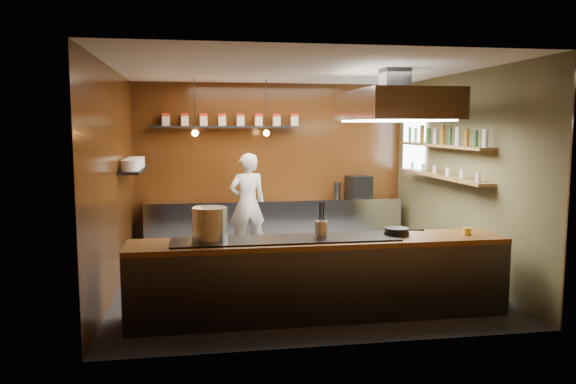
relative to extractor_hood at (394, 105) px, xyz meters
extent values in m
plane|color=black|center=(-1.30, 0.40, -2.51)|extent=(5.00, 5.00, 0.00)
plane|color=#381B0A|center=(-1.30, 2.90, -1.01)|extent=(5.00, 0.00, 5.00)
plane|color=#381B0A|center=(-3.80, 0.40, -1.01)|extent=(0.00, 5.00, 5.00)
plane|color=#4D4E2C|center=(1.20, 0.40, -1.01)|extent=(0.00, 5.00, 5.00)
plane|color=silver|center=(-1.30, 0.40, 0.49)|extent=(5.00, 5.00, 0.00)
plane|color=white|center=(1.15, 2.10, -0.61)|extent=(0.00, 1.00, 1.00)
cube|color=silver|center=(-1.30, 2.57, -2.06)|extent=(4.60, 0.65, 0.90)
cube|color=#38383D|center=(-1.30, -1.20, -2.08)|extent=(4.40, 0.70, 0.86)
cube|color=brown|center=(-1.30, -1.20, -1.62)|extent=(4.40, 0.72, 0.06)
cube|color=black|center=(-1.70, -1.20, -1.58)|extent=(2.60, 0.55, 0.02)
cube|color=black|center=(-2.20, 2.76, -0.31)|extent=(2.60, 0.26, 0.04)
cube|color=black|center=(-3.64, 1.40, -0.96)|extent=(0.30, 1.40, 0.04)
cube|color=brown|center=(1.04, 0.70, -0.59)|extent=(0.26, 2.80, 0.04)
cube|color=brown|center=(1.04, 0.70, -1.06)|extent=(0.26, 2.80, 0.04)
cube|color=#38383D|center=(0.00, 0.00, 0.34)|extent=(0.35, 0.35, 0.30)
cube|color=silver|center=(0.00, 0.00, -0.01)|extent=(1.20, 2.00, 0.40)
cube|color=white|center=(0.00, 0.00, -0.22)|extent=(1.00, 1.80, 0.02)
cylinder|color=black|center=(-2.70, 2.10, 0.04)|extent=(0.01, 0.01, 0.90)
sphere|color=orange|center=(-2.70, 2.10, -0.41)|extent=(0.10, 0.10, 0.10)
cylinder|color=black|center=(-1.50, 2.10, 0.04)|extent=(0.01, 0.01, 0.90)
sphere|color=orange|center=(-1.50, 2.10, -0.41)|extent=(0.10, 0.10, 0.10)
cube|color=beige|center=(-3.20, 2.76, -0.20)|extent=(0.13, 0.13, 0.17)
cube|color=#B52316|center=(-3.20, 2.76, -0.09)|extent=(0.13, 0.13, 0.05)
cube|color=beige|center=(-2.87, 2.76, -0.20)|extent=(0.13, 0.13, 0.17)
cube|color=#B52316|center=(-2.87, 2.76, -0.09)|extent=(0.14, 0.13, 0.05)
cube|color=beige|center=(-2.54, 2.76, -0.20)|extent=(0.13, 0.13, 0.17)
cube|color=#B52316|center=(-2.54, 2.76, -0.09)|extent=(0.13, 0.13, 0.05)
cube|color=beige|center=(-2.21, 2.76, -0.20)|extent=(0.13, 0.13, 0.17)
cube|color=#B52316|center=(-2.21, 2.76, -0.09)|extent=(0.14, 0.13, 0.05)
cube|color=beige|center=(-1.89, 2.76, -0.20)|extent=(0.13, 0.13, 0.17)
cube|color=#B52316|center=(-1.89, 2.76, -0.09)|extent=(0.14, 0.13, 0.05)
cube|color=beige|center=(-1.56, 2.76, -0.20)|extent=(0.13, 0.13, 0.17)
cube|color=#B52316|center=(-1.56, 2.76, -0.09)|extent=(0.14, 0.13, 0.05)
cube|color=beige|center=(-1.23, 2.76, -0.20)|extent=(0.13, 0.13, 0.17)
cube|color=#B52316|center=(-1.23, 2.76, -0.09)|extent=(0.14, 0.13, 0.05)
cube|color=beige|center=(-0.90, 2.76, -0.20)|extent=(0.13, 0.13, 0.17)
cube|color=#B52316|center=(-0.90, 2.76, -0.09)|extent=(0.14, 0.13, 0.05)
cylinder|color=white|center=(-3.64, 0.95, -0.86)|extent=(0.26, 0.26, 0.16)
cylinder|color=white|center=(-3.64, 1.25, -0.86)|extent=(0.26, 0.26, 0.16)
cylinder|color=white|center=(-3.64, 1.55, -0.86)|extent=(0.26, 0.26, 0.16)
cylinder|color=white|center=(-3.64, 1.85, -0.86)|extent=(0.26, 0.26, 0.16)
cylinder|color=silver|center=(1.04, -0.60, -0.45)|extent=(0.06, 0.06, 0.24)
cylinder|color=#2D5933|center=(1.04, -0.34, -0.45)|extent=(0.06, 0.06, 0.24)
cylinder|color=#8C601E|center=(1.04, -0.08, -0.45)|extent=(0.06, 0.06, 0.24)
cylinder|color=silver|center=(1.04, 0.18, -0.45)|extent=(0.06, 0.06, 0.24)
cylinder|color=#2D5933|center=(1.04, 0.44, -0.45)|extent=(0.06, 0.06, 0.24)
cylinder|color=#8C601E|center=(1.04, 0.70, -0.45)|extent=(0.06, 0.06, 0.24)
cylinder|color=silver|center=(1.04, 0.96, -0.45)|extent=(0.06, 0.06, 0.24)
cylinder|color=#2D5933|center=(1.04, 1.22, -0.45)|extent=(0.06, 0.06, 0.24)
cylinder|color=#8C601E|center=(1.04, 1.48, -0.45)|extent=(0.06, 0.06, 0.24)
cylinder|color=silver|center=(1.04, 1.74, -0.45)|extent=(0.06, 0.06, 0.24)
cylinder|color=#2D5933|center=(1.04, 2.00, -0.45)|extent=(0.06, 0.06, 0.24)
cylinder|color=silver|center=(1.04, -0.45, -0.97)|extent=(0.07, 0.07, 0.13)
cylinder|color=silver|center=(1.04, 0.01, -0.97)|extent=(0.07, 0.07, 0.13)
cylinder|color=silver|center=(1.04, 0.47, -0.97)|extent=(0.07, 0.07, 0.13)
cylinder|color=silver|center=(1.04, 0.93, -0.97)|extent=(0.07, 0.07, 0.13)
cylinder|color=silver|center=(1.04, 1.39, -0.97)|extent=(0.07, 0.07, 0.13)
cylinder|color=silver|center=(1.04, 1.85, -0.97)|extent=(0.07, 0.07, 0.13)
cylinder|color=silver|center=(-2.56, -1.19, -1.38)|extent=(0.51, 0.51, 0.38)
cylinder|color=#B2B4B9|center=(-2.58, -1.10, -1.43)|extent=(0.31, 0.31, 0.28)
cylinder|color=silver|center=(-1.29, -1.21, -1.47)|extent=(0.19, 0.19, 0.19)
cylinder|color=black|center=(-0.36, -1.16, -1.55)|extent=(0.30, 0.30, 0.04)
cylinder|color=black|center=(-0.36, -1.16, -1.51)|extent=(0.28, 0.28, 0.04)
cylinder|color=black|center=(-0.14, -1.23, -1.51)|extent=(0.18, 0.08, 0.02)
cylinder|color=yellow|center=(0.49, -1.26, -1.54)|extent=(0.11, 0.11, 0.09)
cube|color=black|center=(0.27, 2.51, -1.40)|extent=(0.45, 0.44, 0.40)
imported|color=silver|center=(-1.82, 2.22, -1.63)|extent=(0.70, 0.52, 1.76)
camera|label=1|loc=(-2.72, -7.43, -0.28)|focal=35.00mm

